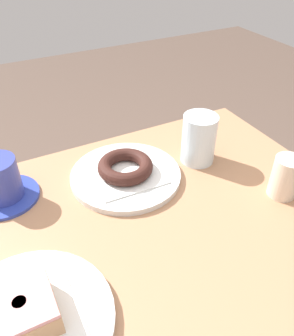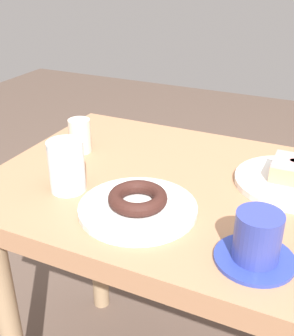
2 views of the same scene
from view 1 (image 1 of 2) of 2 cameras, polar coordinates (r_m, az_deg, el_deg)
name	(u,v)px [view 1 (image 1 of 2)]	position (r m, az deg, el deg)	size (l,w,h in m)	color
table	(46,300)	(0.67, -16.33, -20.19)	(1.21, 0.60, 0.70)	#A57451
plate_glazed_square	(27,323)	(0.54, -19.20, -23.09)	(0.24, 0.24, 0.01)	silver
napkin_glazed_square	(26,320)	(0.53, -19.40, -22.64)	(0.14, 0.14, 0.00)	white
donut_glazed_square	(22,311)	(0.51, -19.94, -21.33)	(0.09, 0.09, 0.04)	tan
plate_chocolate_ring	(125,175)	(0.73, -3.58, -1.23)	(0.23, 0.23, 0.01)	silver
napkin_chocolate_ring	(125,172)	(0.72, -3.60, -0.74)	(0.14, 0.14, 0.00)	white
donut_chocolate_ring	(125,167)	(0.71, -3.65, 0.24)	(0.12, 0.12, 0.03)	#381C16
water_glass	(199,139)	(0.76, 8.53, 4.76)	(0.07, 0.07, 0.11)	silver
coffee_cup	(0,182)	(0.71, -23.11, -2.15)	(0.13, 0.13, 0.09)	#2A3C9E
sugar_jar	(285,177)	(0.72, 21.86, -1.43)	(0.05, 0.05, 0.09)	beige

